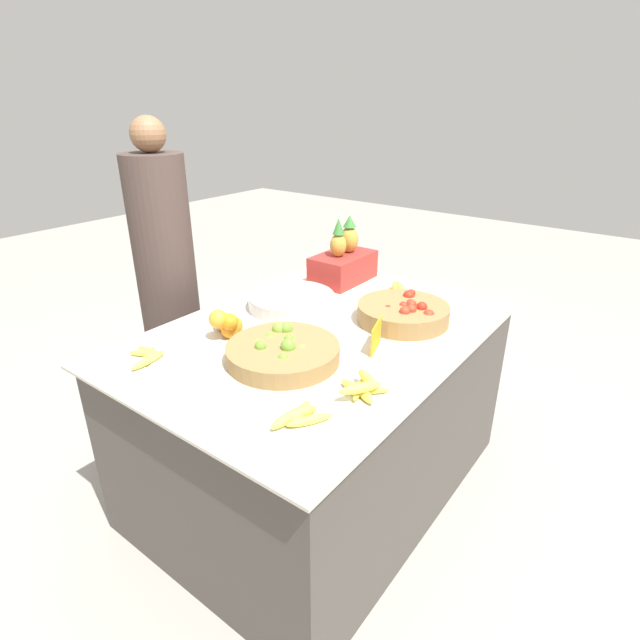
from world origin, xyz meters
The scene contains 13 objects.
ground_plane centered at (0.00, 0.00, 0.00)m, with size 12.00×12.00×0.00m, color #A39E93.
market_table centered at (0.00, 0.00, 0.40)m, with size 1.60×1.14×0.79m.
lime_bowl centered at (-0.28, -0.04, 0.83)m, with size 0.42×0.42×0.10m.
tomato_basket centered at (0.29, -0.23, 0.83)m, with size 0.39×0.39×0.11m.
orange_pile centered at (-0.27, 0.27, 0.85)m, with size 0.15×0.17×0.13m.
metal_bowl centered at (0.12, 0.26, 0.82)m, with size 0.39×0.39×0.06m.
price_sign centered at (0.00, -0.27, 0.85)m, with size 0.15×0.05×0.11m.
produce_crate centered at (0.57, 0.28, 0.89)m, with size 0.35×0.21×0.34m.
banana_bunch_middle_left centered at (0.54, -0.06, 0.82)m, with size 0.16×0.18×0.06m.
banana_bunch_front_right centered at (-0.57, 0.36, 0.81)m, with size 0.16×0.15×0.03m.
banana_bunch_front_left centered at (-0.30, -0.40, 0.82)m, with size 0.19×0.17×0.06m.
banana_bunch_front_center centered at (-0.54, -0.33, 0.81)m, with size 0.18×0.13×0.04m.
vendor_person centered at (-0.07, 0.90, 0.75)m, with size 0.29×0.29×1.61m.
Camera 1 is at (-1.49, -1.12, 1.68)m, focal length 28.00 mm.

